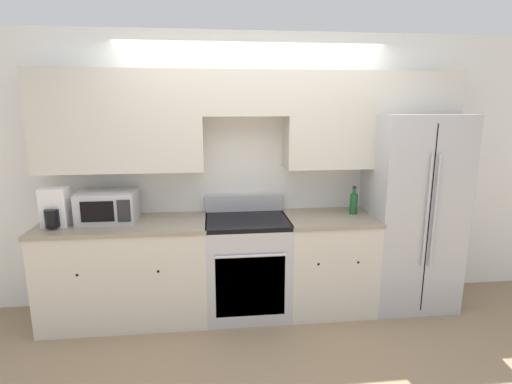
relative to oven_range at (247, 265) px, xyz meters
The scene contains 9 objects.
ground_plane 0.56m from the oven_range, 74.99° to the right, with size 12.00×12.00×0.00m, color #937A5B.
wall_back 1.10m from the oven_range, 71.63° to the left, with size 8.00×0.39×2.60m.
lower_cabinets_left 1.10m from the oven_range, behind, with size 1.47×0.64×0.92m.
lower_cabinets_right 0.78m from the oven_range, ahead, with size 0.83×0.64×0.92m.
oven_range is the anchor object (origin of this frame).
refrigerator 1.65m from the oven_range, ahead, with size 0.81×0.73×1.86m.
microwave 1.37m from the oven_range, behind, with size 0.50×0.36×0.27m.
bottle 1.17m from the oven_range, ahead, with size 0.07×0.07×0.27m.
coffee_maker 1.76m from the oven_range, behind, with size 0.21×0.23×0.33m.
Camera 1 is at (-0.40, -3.19, 1.94)m, focal length 28.00 mm.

